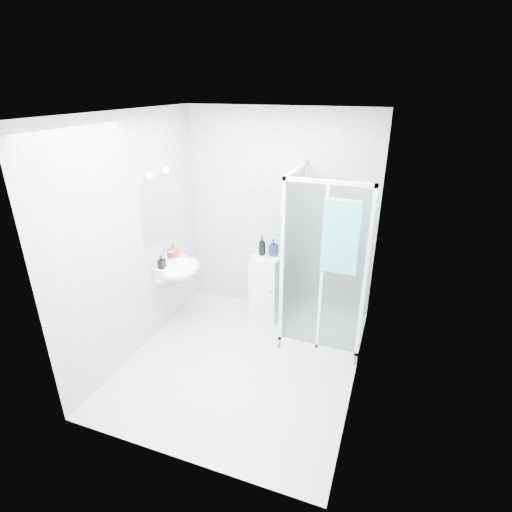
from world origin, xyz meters
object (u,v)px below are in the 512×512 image
at_px(shampoo_bottle_a, 262,246).
at_px(soap_dispenser_black, 161,262).
at_px(soap_dispenser_orange, 173,250).
at_px(storage_cabinet, 267,287).
at_px(shampoo_bottle_b, 273,247).
at_px(wall_basin, 178,268).
at_px(shower_enclosure, 318,305).
at_px(hand_towel, 341,235).

distance_m(shampoo_bottle_a, soap_dispenser_black, 1.23).
distance_m(soap_dispenser_orange, soap_dispenser_black, 0.33).
bearing_deg(storage_cabinet, soap_dispenser_black, -138.13).
bearing_deg(soap_dispenser_black, shampoo_bottle_b, 36.51).
relative_size(storage_cabinet, soap_dispenser_orange, 4.76).
bearing_deg(storage_cabinet, soap_dispenser_orange, -152.31).
height_order(wall_basin, storage_cabinet, wall_basin).
xyz_separation_m(wall_basin, shampoo_bottle_b, (1.00, 0.62, 0.17)).
xyz_separation_m(storage_cabinet, shampoo_bottle_a, (-0.07, 0.01, 0.55)).
bearing_deg(shampoo_bottle_b, storage_cabinet, -148.20).
xyz_separation_m(shower_enclosure, wall_basin, (-1.66, -0.32, 0.35)).
bearing_deg(soap_dispenser_black, shampoo_bottle_a, 39.00).
bearing_deg(soap_dispenser_orange, soap_dispenser_black, -83.62).
bearing_deg(hand_towel, shower_enclosure, 120.97).
bearing_deg(hand_towel, wall_basin, 177.43).
distance_m(storage_cabinet, soap_dispenser_orange, 1.26).
relative_size(wall_basin, hand_towel, 0.74).
relative_size(hand_towel, shampoo_bottle_b, 3.57).
bearing_deg(shampoo_bottle_a, soap_dispenser_black, -141.00).
bearing_deg(hand_towel, soap_dispenser_orange, 173.80).
bearing_deg(soap_dispenser_orange, shampoo_bottle_a, 24.33).
distance_m(shampoo_bottle_b, soap_dispenser_orange, 1.22).
height_order(shower_enclosure, soap_dispenser_orange, shower_enclosure).
xyz_separation_m(wall_basin, soap_dispenser_orange, (-0.12, 0.13, 0.16)).
relative_size(hand_towel, shampoo_bottle_a, 3.11).
bearing_deg(wall_basin, hand_towel, -2.57).
xyz_separation_m(wall_basin, storage_cabinet, (0.94, 0.58, -0.37)).
height_order(shampoo_bottle_b, soap_dispenser_orange, shampoo_bottle_b).
bearing_deg(soap_dispenser_orange, wall_basin, -47.32).
distance_m(storage_cabinet, hand_towel, 1.57).
xyz_separation_m(hand_towel, shampoo_bottle_a, (-1.03, 0.67, -0.51)).
relative_size(storage_cabinet, shampoo_bottle_b, 4.08).
bearing_deg(soap_dispenser_orange, storage_cabinet, 22.61).
height_order(hand_towel, soap_dispenser_black, hand_towel).
bearing_deg(shampoo_bottle_a, soap_dispenser_orange, -155.67).
xyz_separation_m(shower_enclosure, soap_dispenser_black, (-1.74, -0.51, 0.50)).
distance_m(wall_basin, soap_dispenser_orange, 0.24).
height_order(shower_enclosure, storage_cabinet, shower_enclosure).
distance_m(shower_enclosure, shampoo_bottle_a, 0.99).
distance_m(wall_basin, hand_towel, 2.02).
bearing_deg(shower_enclosure, shampoo_bottle_b, 155.34).
height_order(storage_cabinet, hand_towel, hand_towel).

